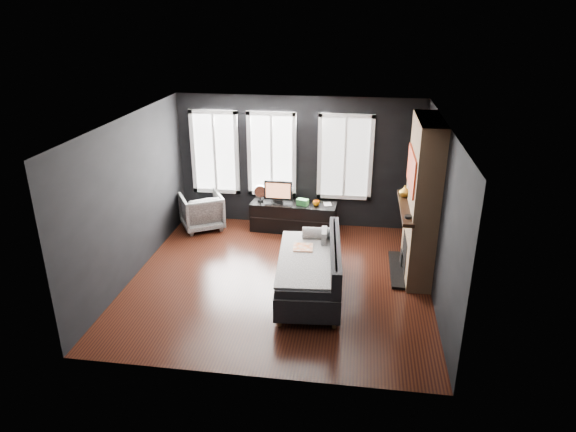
# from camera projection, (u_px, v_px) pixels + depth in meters

# --- Properties ---
(floor) EXTENTS (5.00, 5.00, 0.00)m
(floor) POSITION_uv_depth(u_px,v_px,m) (280.00, 279.00, 8.74)
(floor) COLOR black
(floor) RESTS_ON ground
(ceiling) EXTENTS (5.00, 5.00, 0.00)m
(ceiling) POSITION_uv_depth(u_px,v_px,m) (279.00, 122.00, 7.72)
(ceiling) COLOR white
(ceiling) RESTS_ON ground
(wall_back) EXTENTS (5.00, 0.02, 2.70)m
(wall_back) POSITION_uv_depth(u_px,v_px,m) (298.00, 162.00, 10.52)
(wall_back) COLOR black
(wall_back) RESTS_ON ground
(wall_left) EXTENTS (0.02, 5.00, 2.70)m
(wall_left) POSITION_uv_depth(u_px,v_px,m) (132.00, 198.00, 8.56)
(wall_left) COLOR black
(wall_left) RESTS_ON ground
(wall_right) EXTENTS (0.02, 5.00, 2.70)m
(wall_right) POSITION_uv_depth(u_px,v_px,m) (439.00, 214.00, 7.90)
(wall_right) COLOR black
(wall_right) RESTS_ON ground
(windows) EXTENTS (4.00, 0.16, 1.76)m
(windows) POSITION_uv_depth(u_px,v_px,m) (276.00, 112.00, 10.16)
(windows) COLOR white
(windows) RESTS_ON wall_back
(fireplace) EXTENTS (0.70, 1.62, 2.70)m
(fireplace) POSITION_uv_depth(u_px,v_px,m) (422.00, 200.00, 8.48)
(fireplace) COLOR #93724C
(fireplace) RESTS_ON floor
(sofa) EXTENTS (1.24, 2.22, 0.92)m
(sofa) POSITION_uv_depth(u_px,v_px,m) (309.00, 267.00, 8.17)
(sofa) COLOR #242426
(sofa) RESTS_ON floor
(stripe_pillow) EXTENTS (0.10, 0.37, 0.36)m
(stripe_pillow) POSITION_uv_depth(u_px,v_px,m) (324.00, 240.00, 8.64)
(stripe_pillow) COLOR gray
(stripe_pillow) RESTS_ON sofa
(armchair) EXTENTS (1.07, 1.05, 0.82)m
(armchair) POSITION_uv_depth(u_px,v_px,m) (202.00, 209.00, 10.63)
(armchair) COLOR white
(armchair) RESTS_ON floor
(media_console) EXTENTS (1.76, 0.63, 0.60)m
(media_console) POSITION_uv_depth(u_px,v_px,m) (294.00, 217.00, 10.56)
(media_console) COLOR black
(media_console) RESTS_ON floor
(monitor) EXTENTS (0.59, 0.14, 0.52)m
(monitor) POSITION_uv_depth(u_px,v_px,m) (278.00, 190.00, 10.40)
(monitor) COLOR black
(monitor) RESTS_ON media_console
(desk_fan) EXTENTS (0.26, 0.26, 0.35)m
(desk_fan) POSITION_uv_depth(u_px,v_px,m) (260.00, 193.00, 10.49)
(desk_fan) COLOR gray
(desk_fan) RESTS_ON media_console
(mug) EXTENTS (0.16, 0.14, 0.13)m
(mug) POSITION_uv_depth(u_px,v_px,m) (316.00, 203.00, 10.29)
(mug) COLOR #D56C04
(mug) RESTS_ON media_console
(book) EXTENTS (0.15, 0.04, 0.21)m
(book) POSITION_uv_depth(u_px,v_px,m) (324.00, 200.00, 10.33)
(book) COLOR #B4AE91
(book) RESTS_ON media_console
(storage_box) EXTENTS (0.25, 0.20, 0.12)m
(storage_box) POSITION_uv_depth(u_px,v_px,m) (303.00, 202.00, 10.33)
(storage_box) COLOR #2D7435
(storage_box) RESTS_ON media_console
(mantel_vase) EXTENTS (0.23, 0.24, 0.19)m
(mantel_vase) POSITION_uv_depth(u_px,v_px,m) (405.00, 191.00, 8.93)
(mantel_vase) COLOR gold
(mantel_vase) RESTS_ON fireplace
(mantel_clock) EXTENTS (0.14, 0.14, 0.04)m
(mantel_clock) POSITION_uv_depth(u_px,v_px,m) (409.00, 217.00, 8.04)
(mantel_clock) COLOR black
(mantel_clock) RESTS_ON fireplace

